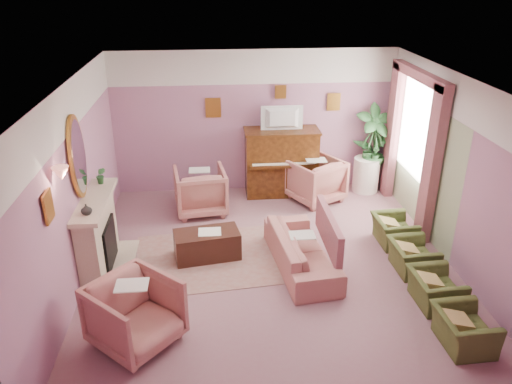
{
  "coord_description": "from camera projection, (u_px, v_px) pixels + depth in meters",
  "views": [
    {
      "loc": [
        -0.82,
        -6.46,
        4.2
      ],
      "look_at": [
        -0.2,
        0.4,
        1.08
      ],
      "focal_mm": 35.0,
      "sensor_mm": 36.0,
      "label": 1
    }
  ],
  "objects": [
    {
      "name": "floor",
      "position": [
        272.0,
        266.0,
        7.66
      ],
      "size": [
        5.5,
        6.0,
        0.01
      ],
      "primitive_type": "cube",
      "color": "#93656E",
      "rests_on": "ground"
    },
    {
      "name": "ceiling",
      "position": [
        274.0,
        84.0,
        6.5
      ],
      "size": [
        5.5,
        6.0,
        0.01
      ],
      "primitive_type": "cube",
      "color": "silver",
      "rests_on": "wall_back"
    },
    {
      "name": "wall_back",
      "position": [
        254.0,
        122.0,
        9.8
      ],
      "size": [
        5.5,
        0.02,
        2.8
      ],
      "primitive_type": "cube",
      "color": "slate",
      "rests_on": "floor"
    },
    {
      "name": "wall_front",
      "position": [
        314.0,
        317.0,
        4.36
      ],
      "size": [
        5.5,
        0.02,
        2.8
      ],
      "primitive_type": "cube",
      "color": "slate",
      "rests_on": "floor"
    },
    {
      "name": "wall_left",
      "position": [
        75.0,
        189.0,
        6.86
      ],
      "size": [
        0.02,
        6.0,
        2.8
      ],
      "primitive_type": "cube",
      "color": "slate",
      "rests_on": "floor"
    },
    {
      "name": "wall_right",
      "position": [
        459.0,
        176.0,
        7.31
      ],
      "size": [
        0.02,
        6.0,
        2.8
      ],
      "primitive_type": "cube",
      "color": "slate",
      "rests_on": "floor"
    },
    {
      "name": "picture_rail_band",
      "position": [
        254.0,
        67.0,
        9.35
      ],
      "size": [
        5.5,
        0.01,
        0.65
      ],
      "primitive_type": "cube",
      "color": "silver",
      "rests_on": "wall_back"
    },
    {
      "name": "stripe_panel",
      "position": [
        420.0,
        164.0,
        8.62
      ],
      "size": [
        0.01,
        3.0,
        2.15
      ],
      "primitive_type": "cube",
      "color": "#98A980",
      "rests_on": "wall_right"
    },
    {
      "name": "fireplace_surround",
      "position": [
        97.0,
        236.0,
        7.4
      ],
      "size": [
        0.3,
        1.4,
        1.1
      ],
      "primitive_type": "cube",
      "color": "#BFAB8F",
      "rests_on": "floor"
    },
    {
      "name": "fireplace_inset",
      "position": [
        106.0,
        244.0,
        7.47
      ],
      "size": [
        0.18,
        0.72,
        0.68
      ],
      "primitive_type": "cube",
      "color": "black",
      "rests_on": "floor"
    },
    {
      "name": "fire_ember",
      "position": [
        110.0,
        254.0,
        7.55
      ],
      "size": [
        0.06,
        0.54,
        0.1
      ],
      "primitive_type": "cube",
      "color": "#FF601E",
      "rests_on": "floor"
    },
    {
      "name": "mantel_shelf",
      "position": [
        94.0,
        201.0,
        7.17
      ],
      "size": [
        0.4,
        1.55,
        0.07
      ],
      "primitive_type": "cube",
      "color": "#BFAB8F",
      "rests_on": "fireplace_surround"
    },
    {
      "name": "hearth",
      "position": [
        115.0,
        266.0,
        7.64
      ],
      "size": [
        0.55,
        1.5,
        0.02
      ],
      "primitive_type": "cube",
      "color": "#BFAB8F",
      "rests_on": "floor"
    },
    {
      "name": "mirror_frame",
      "position": [
        77.0,
        157.0,
        6.88
      ],
      "size": [
        0.04,
        0.72,
        1.2
      ],
      "primitive_type": "ellipsoid",
      "color": "#A97528",
      "rests_on": "wall_left"
    },
    {
      "name": "mirror_glass",
      "position": [
        79.0,
        157.0,
        6.88
      ],
      "size": [
        0.01,
        0.6,
        1.06
      ],
      "primitive_type": "ellipsoid",
      "color": "silver",
      "rests_on": "wall_left"
    },
    {
      "name": "sconce_shade",
      "position": [
        61.0,
        173.0,
        5.86
      ],
      "size": [
        0.2,
        0.2,
        0.16
      ],
      "primitive_type": "cone",
      "color": "#FF8B75",
      "rests_on": "wall_left"
    },
    {
      "name": "piano",
      "position": [
        281.0,
        163.0,
        9.86
      ],
      "size": [
        1.4,
        0.6,
        1.3
      ],
      "primitive_type": "cube",
      "color": "#45240D",
      "rests_on": "floor"
    },
    {
      "name": "piano_keyshelf",
      "position": [
        284.0,
        166.0,
        9.52
      ],
      "size": [
        1.3,
        0.12,
        0.06
      ],
      "primitive_type": "cube",
      "color": "#45240D",
      "rests_on": "piano"
    },
    {
      "name": "piano_keys",
      "position": [
        284.0,
        164.0,
        9.5
      ],
      "size": [
        1.2,
        0.08,
        0.02
      ],
      "primitive_type": "cube",
      "color": "white",
      "rests_on": "piano"
    },
    {
      "name": "piano_top",
      "position": [
        282.0,
        131.0,
        9.59
      ],
      "size": [
        1.45,
        0.65,
        0.04
      ],
      "primitive_type": "cube",
      "color": "#45240D",
      "rests_on": "piano"
    },
    {
      "name": "television",
      "position": [
        282.0,
        117.0,
        9.42
      ],
      "size": [
        0.8,
        0.12,
        0.48
      ],
      "primitive_type": "imported",
      "color": "black",
      "rests_on": "piano"
    },
    {
      "name": "print_back_left",
      "position": [
        213.0,
        108.0,
        9.57
      ],
      "size": [
        0.3,
        0.03,
        0.38
      ],
      "primitive_type": "cube",
      "color": "#A97528",
      "rests_on": "wall_back"
    },
    {
      "name": "print_back_right",
      "position": [
        334.0,
        102.0,
        9.73
      ],
      "size": [
        0.26,
        0.03,
        0.34
      ],
      "primitive_type": "cube",
      "color": "#A97528",
      "rests_on": "wall_back"
    },
    {
      "name": "print_back_mid",
      "position": [
        281.0,
        92.0,
        9.56
      ],
      "size": [
        0.22,
        0.03,
        0.26
      ],
      "primitive_type": "cube",
      "color": "#A97528",
      "rests_on": "wall_back"
    },
    {
      "name": "print_left_wall",
      "position": [
        48.0,
        207.0,
        5.64
      ],
      "size": [
        0.03,
        0.28,
        0.36
      ],
      "primitive_type": "cube",
      "color": "#A97528",
      "rests_on": "wall_left"
    },
    {
      "name": "window_blind",
      "position": [
        418.0,
        125.0,
        8.58
      ],
      "size": [
        0.03,
        1.4,
        1.8
      ],
      "primitive_type": "cube",
      "color": "beige",
      "rests_on": "wall_right"
    },
    {
      "name": "curtain_left",
      "position": [
        432.0,
        167.0,
        7.91
      ],
      "size": [
        0.16,
        0.34,
        2.6
      ],
      "primitive_type": "cube",
      "color": "#8A4B53",
      "rests_on": "floor"
    },
    {
      "name": "curtain_right",
      "position": [
        393.0,
        132.0,
        9.58
      ],
      "size": [
        0.16,
        0.34,
        2.6
      ],
      "primitive_type": "cube",
      "color": "#8A4B53",
      "rests_on": "floor"
    },
    {
      "name": "pelmet",
      "position": [
        420.0,
        75.0,
        8.22
      ],
      "size": [
        0.16,
        2.2,
        0.16
      ],
      "primitive_type": "cube",
      "color": "#8A4B53",
      "rests_on": "wall_right"
    },
    {
      "name": "mantel_plant",
      "position": [
        101.0,
        175.0,
        7.6
      ],
      "size": [
        0.16,
        0.16,
        0.28
      ],
      "primitive_type": "imported",
      "color": "#29602D",
      "rests_on": "mantel_shelf"
    },
    {
      "name": "mantel_vase",
      "position": [
        86.0,
        209.0,
        6.67
      ],
      "size": [
        0.16,
        0.16,
        0.16
      ],
      "primitive_type": "imported",
      "color": "silver",
      "rests_on": "mantel_shelf"
    },
    {
      "name": "area_rug",
      "position": [
        218.0,
        258.0,
        7.87
      ],
      "size": [
        2.67,
        2.04,
        0.01
      ],
      "primitive_type": "cube",
      "rotation": [
        0.0,
        0.0,
        0.1
      ],
      "color": "#9A6E65",
      "rests_on": "floor"
    },
    {
      "name": "coffee_table",
      "position": [
        207.0,
        245.0,
        7.8
      ],
      "size": [
        1.07,
        0.66,
        0.45
      ],
      "primitive_type": "cube",
      "rotation": [
        0.0,
        0.0,
        0.17
      ],
      "color": "#351B12",
      "rests_on": "floor"
    },
    {
      "name": "table_paper",
      "position": [
        210.0,
        232.0,
        7.71
      ],
      "size": [
        0.35,
        0.28,
        0.01
      ],
      "primitive_type": "cube",
      "color": "white",
      "rests_on": "coffee_table"
    },
    {
      "name": "sofa",
      "position": [
        302.0,
        244.0,
        7.5
      ],
      "size": [
        0.63,
        1.9,
        0.77
      ],
      "primitive_type": "imported",
      "color": "#B57167",
      "rests_on": "floor"
    },
    {
      "name": "sofa_throw",
      "position": [
        329.0,
        231.0,
        7.44
      ],
      "size": [
        0.1,
        1.44,
        0.53
      ],
      "primitive_type": "cube",
      "color": "#8A4B53",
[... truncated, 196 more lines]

